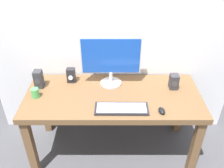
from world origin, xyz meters
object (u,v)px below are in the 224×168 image
at_px(audio_controller, 71,75).
at_px(desk, 113,102).
at_px(coffee_mug, 35,93).
at_px(mouse, 161,111).
at_px(speaker_left, 38,79).
at_px(monitor, 110,59).
at_px(keyboard_primary, 121,109).
at_px(speaker_right, 173,82).

bearing_deg(audio_controller, desk, -28.20).
height_order(audio_controller, coffee_mug, audio_controller).
height_order(mouse, speaker_left, speaker_left).
distance_m(monitor, mouse, 0.68).
bearing_deg(keyboard_primary, desk, 108.30).
bearing_deg(monitor, speaker_right, -8.13).
height_order(desk, speaker_left, speaker_left).
relative_size(desk, mouse, 19.24).
bearing_deg(keyboard_primary, audio_controller, 137.85).
xyz_separation_m(speaker_right, coffee_mug, (-1.31, -0.15, -0.03)).
bearing_deg(keyboard_primary, speaker_left, 155.99).
bearing_deg(keyboard_primary, monitor, 102.62).
height_order(monitor, mouse, monitor).
height_order(desk, monitor, monitor).
relative_size(keyboard_primary, coffee_mug, 5.15).
xyz_separation_m(speaker_right, audio_controller, (-1.01, 0.12, 0.00)).
xyz_separation_m(monitor, speaker_right, (0.61, -0.09, -0.20)).
relative_size(monitor, keyboard_primary, 1.23).
bearing_deg(keyboard_primary, coffee_mug, 166.76).
bearing_deg(monitor, audio_controller, 175.86).
xyz_separation_m(mouse, speaker_left, (-1.14, 0.39, 0.07)).
distance_m(mouse, audio_controller, 0.97).
relative_size(keyboard_primary, audio_controller, 3.12).
xyz_separation_m(keyboard_primary, coffee_mug, (-0.79, 0.19, 0.03)).
distance_m(keyboard_primary, speaker_right, 0.62).
bearing_deg(speaker_right, monitor, 171.87).
distance_m(desk, speaker_left, 0.76).
distance_m(speaker_right, audio_controller, 1.02).
relative_size(monitor, mouse, 6.66).
xyz_separation_m(desk, keyboard_primary, (0.07, -0.22, 0.10)).
bearing_deg(desk, monitor, 95.91).
distance_m(audio_controller, coffee_mug, 0.40).
bearing_deg(mouse, speaker_left, 150.35).
distance_m(desk, monitor, 0.42).
bearing_deg(monitor, speaker_left, -174.75).
relative_size(mouse, audio_controller, 0.58).
bearing_deg(speaker_right, speaker_left, 179.02).
height_order(mouse, coffee_mug, coffee_mug).
relative_size(monitor, speaker_right, 3.89).
bearing_deg(mouse, coffee_mug, 158.20).
height_order(speaker_left, audio_controller, speaker_left).
relative_size(keyboard_primary, mouse, 5.39).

